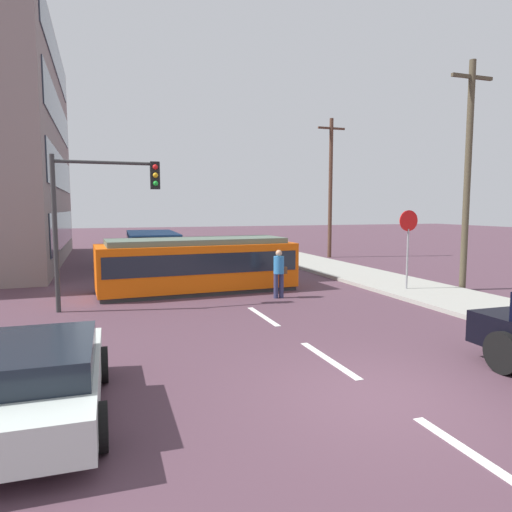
% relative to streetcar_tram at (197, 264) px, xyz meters
% --- Properties ---
extents(ground_plane, '(120.00, 120.00, 0.00)m').
position_rel_streetcar_tram_xyz_m(ground_plane, '(0.97, -0.62, -1.02)').
color(ground_plane, '#503542').
extents(sidewalk_curb_right, '(3.20, 36.00, 0.14)m').
position_rel_streetcar_tram_xyz_m(sidewalk_curb_right, '(7.77, -4.62, -0.95)').
color(sidewalk_curb_right, '#A0A096').
rests_on(sidewalk_curb_right, ground).
extents(lane_stripe_0, '(0.16, 2.40, 0.01)m').
position_rel_streetcar_tram_xyz_m(lane_stripe_0, '(0.97, -12.62, -1.02)').
color(lane_stripe_0, silver).
rests_on(lane_stripe_0, ground).
extents(lane_stripe_1, '(0.16, 2.40, 0.01)m').
position_rel_streetcar_tram_xyz_m(lane_stripe_1, '(0.97, -8.62, -1.02)').
color(lane_stripe_1, silver).
rests_on(lane_stripe_1, ground).
extents(lane_stripe_2, '(0.16, 2.40, 0.01)m').
position_rel_streetcar_tram_xyz_m(lane_stripe_2, '(0.97, -4.62, -1.02)').
color(lane_stripe_2, silver).
rests_on(lane_stripe_2, ground).
extents(lane_stripe_3, '(0.16, 2.40, 0.01)m').
position_rel_streetcar_tram_xyz_m(lane_stripe_3, '(0.97, 6.00, -1.02)').
color(lane_stripe_3, silver).
rests_on(lane_stripe_3, ground).
extents(lane_stripe_4, '(0.16, 2.40, 0.01)m').
position_rel_streetcar_tram_xyz_m(lane_stripe_4, '(0.97, 12.00, -1.02)').
color(lane_stripe_4, silver).
rests_on(lane_stripe_4, ground).
extents(streetcar_tram, '(7.31, 2.85, 1.98)m').
position_rel_streetcar_tram_xyz_m(streetcar_tram, '(0.00, 0.00, 0.00)').
color(streetcar_tram, '#EC580A').
rests_on(streetcar_tram, ground).
extents(city_bus, '(2.71, 5.94, 1.81)m').
position_rel_streetcar_tram_xyz_m(city_bus, '(-0.75, 8.34, 0.02)').
color(city_bus, '#255294').
rests_on(city_bus, ground).
extents(pedestrian_crossing, '(0.50, 0.36, 1.67)m').
position_rel_streetcar_tram_xyz_m(pedestrian_crossing, '(2.40, -2.23, -0.08)').
color(pedestrian_crossing, '#303156').
rests_on(pedestrian_crossing, ground).
extents(parked_sedan_near, '(2.00, 4.13, 1.19)m').
position_rel_streetcar_tram_xyz_m(parked_sedan_near, '(-4.32, -9.67, -0.40)').
color(parked_sedan_near, silver).
rests_on(parked_sedan_near, ground).
extents(stop_sign, '(0.76, 0.07, 2.88)m').
position_rel_streetcar_tram_xyz_m(stop_sign, '(7.25, -2.75, 1.17)').
color(stop_sign, gray).
rests_on(stop_sign, sidewalk_curb_right).
extents(traffic_light_mast, '(3.13, 0.33, 4.65)m').
position_rel_streetcar_tram_xyz_m(traffic_light_mast, '(-3.35, -2.15, 2.27)').
color(traffic_light_mast, '#333333').
rests_on(traffic_light_mast, ground).
extents(utility_pole_near, '(1.80, 0.24, 8.44)m').
position_rel_streetcar_tram_xyz_m(utility_pole_near, '(9.60, -3.00, 3.38)').
color(utility_pole_near, '#4C4331').
rests_on(utility_pole_near, ground).
extents(utility_pole_mid, '(1.80, 0.24, 8.59)m').
position_rel_streetcar_tram_xyz_m(utility_pole_mid, '(10.32, 9.09, 3.46)').
color(utility_pole_mid, '#513327').
rests_on(utility_pole_mid, ground).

